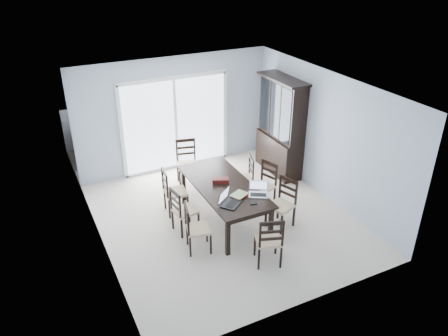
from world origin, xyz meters
The scene contains 24 objects.
floor centered at (0.00, 0.00, 0.00)m, with size 5.00×5.00×0.00m, color beige.
ceiling centered at (0.00, 0.00, 2.60)m, with size 5.00×5.00×0.00m, color white.
back_wall centered at (0.00, 2.50, 1.30)m, with size 4.50×0.02×2.60m, color #A0AEBF.
wall_left centered at (-2.25, 0.00, 1.30)m, with size 0.02×5.00×2.60m, color #A0AEBF.
wall_right centered at (2.25, 0.00, 1.30)m, with size 0.02×5.00×2.60m, color #A0AEBF.
balcony centered at (0.00, 3.50, -0.05)m, with size 4.50×2.00×0.10m, color gray.
railing centered at (0.00, 4.50, 0.55)m, with size 4.50×0.06×1.10m, color #99999E.
dining_table centered at (0.00, 0.00, 0.67)m, with size 1.00×2.20×0.75m.
china_hutch centered at (2.02, 1.25, 1.07)m, with size 0.50×1.38×2.20m.
sliding_door centered at (0.00, 2.48, 1.09)m, with size 2.52×0.05×2.18m.
chair_left_near centered at (-0.88, -0.63, 0.54)m, with size 0.48×0.47×1.03m.
chair_left_mid centered at (-0.88, -0.04, 0.54)m, with size 0.44×0.43×1.03m.
chair_left_far centered at (-0.81, 0.65, 0.57)m, with size 0.46×0.45×1.08m.
chair_right_near centered at (0.91, -0.64, 0.57)m, with size 0.53×0.52×1.08m.
chair_right_mid centered at (0.98, 0.13, 0.55)m, with size 0.51×0.51×1.05m.
chair_right_far centered at (0.81, 0.59, 0.54)m, with size 0.48×0.48×1.01m.
chair_end_near centered at (0.06, -1.53, 0.56)m, with size 0.51×0.52×1.06m.
chair_end_far centered at (-0.08, 1.66, 0.61)m, with size 0.53×0.54×1.15m.
laptop_dark centered at (-0.18, -0.66, 0.81)m, with size 0.45×0.43×0.25m.
laptop_silver centered at (0.38, -0.61, 0.81)m, with size 0.41×0.38×0.23m.
book_stack centered at (0.05, -0.50, 0.77)m, with size 0.36×0.33×0.05m.
cell_phone centered at (0.16, -0.82, 0.76)m, with size 0.12×0.06×0.01m, color black.
game_box centered at (-0.01, 0.13, 0.79)m, with size 0.30×0.15×0.08m, color #440D0F.
hot_tub centered at (-0.81, 3.60, 0.44)m, with size 1.90×1.75×0.87m.
Camera 1 is at (-3.10, -6.29, 4.72)m, focal length 35.00 mm.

